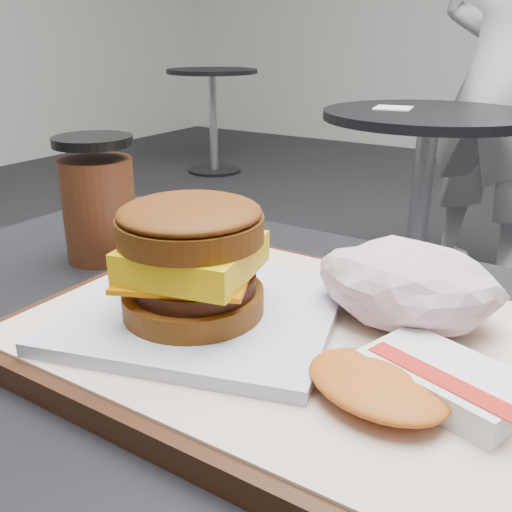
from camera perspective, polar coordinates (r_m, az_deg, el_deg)
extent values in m
cube|color=black|center=(0.41, -3.18, -13.56)|extent=(0.80, 0.60, 0.04)
cube|color=black|center=(0.41, 3.34, -8.47)|extent=(0.38, 0.28, 0.02)
cube|color=beige|center=(0.41, 3.37, -7.25)|extent=(0.36, 0.26, 0.00)
cube|color=silver|center=(0.42, -5.35, -5.58)|extent=(0.23, 0.22, 0.01)
cylinder|color=#67370E|center=(0.41, -6.27, -4.42)|extent=(0.12, 0.12, 0.02)
cylinder|color=black|center=(0.40, -6.13, -2.68)|extent=(0.11, 0.11, 0.01)
cube|color=orange|center=(0.40, -6.66, -1.45)|extent=(0.12, 0.12, 0.00)
cube|color=yellow|center=(0.39, -6.31, -0.12)|extent=(0.10, 0.10, 0.02)
cylinder|color=#63350E|center=(0.39, -6.59, 2.74)|extent=(0.12, 0.12, 0.02)
ellipsoid|color=#69350F|center=(0.38, -6.66, 4.37)|extent=(0.12, 0.12, 0.02)
cube|color=silver|center=(0.35, 18.38, -11.64)|extent=(0.10, 0.08, 0.02)
cube|color=#B21F17|center=(0.34, 17.88, -11.51)|extent=(0.09, 0.04, 0.00)
ellipsoid|color=orange|center=(0.33, 11.99, -12.42)|extent=(0.10, 0.08, 0.01)
cylinder|color=#452010|center=(0.59, -15.38, 4.52)|extent=(0.07, 0.07, 0.10)
cylinder|color=black|center=(0.58, -16.05, 11.00)|extent=(0.08, 0.08, 0.01)
cylinder|color=black|center=(2.22, 14.99, -5.48)|extent=(0.44, 0.44, 0.02)
cylinder|color=#A5A5AA|center=(2.09, 15.92, 3.37)|extent=(0.07, 0.07, 0.70)
cylinder|color=black|center=(2.01, 16.98, 13.29)|extent=(0.70, 0.70, 0.03)
cube|color=white|center=(2.05, 13.57, 14.20)|extent=(0.14, 0.14, 0.00)
imported|color=silver|center=(2.52, 23.58, 16.24)|extent=(0.72, 0.60, 1.67)
cylinder|color=black|center=(4.45, -4.16, 8.58)|extent=(0.40, 0.40, 0.02)
cylinder|color=#A5A5AA|center=(4.38, -4.28, 13.18)|extent=(0.06, 0.06, 0.70)
cylinder|color=black|center=(4.34, -4.42, 17.95)|extent=(0.66, 0.66, 0.03)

